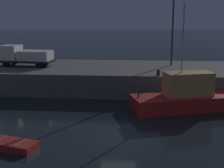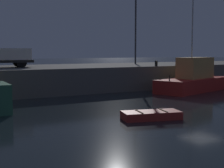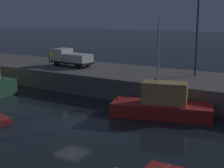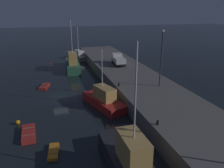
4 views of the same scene
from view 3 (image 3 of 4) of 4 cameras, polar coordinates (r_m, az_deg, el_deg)
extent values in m
plane|color=black|center=(29.10, -6.81, -6.92)|extent=(320.00, 320.00, 0.00)
cube|color=#5B5956|center=(40.50, 5.98, 0.11)|extent=(75.30, 10.53, 2.33)
cube|color=red|center=(31.49, 8.31, -4.33)|extent=(9.56, 5.59, 1.24)
cube|color=tan|center=(31.07, 8.82, -1.50)|extent=(4.36, 2.99, 1.99)
cylinder|color=silver|center=(30.51, 7.76, 5.57)|extent=(0.14, 0.14, 5.65)
cylinder|color=#262626|center=(32.00, 0.93, -2.34)|extent=(0.10, 0.10, 0.50)
cylinder|color=#262626|center=(40.48, -17.81, 0.91)|extent=(0.10, 0.10, 0.50)
cube|color=olive|center=(30.98, -18.27, -5.37)|extent=(0.40, 1.20, 0.04)
cylinder|color=#38383D|center=(39.43, 14.04, 7.68)|extent=(0.20, 0.20, 8.80)
cylinder|color=black|center=(46.68, -9.22, 3.57)|extent=(0.92, 0.35, 0.90)
cylinder|color=black|center=(47.99, -7.61, 3.84)|extent=(0.92, 0.35, 0.90)
cylinder|color=black|center=(44.00, -5.73, 3.17)|extent=(0.92, 0.35, 0.90)
cylinder|color=black|center=(45.38, -4.12, 3.46)|extent=(0.92, 0.35, 0.90)
cube|color=black|center=(45.97, -6.71, 3.67)|extent=(6.20, 2.73, 0.25)
cube|color=silver|center=(47.11, -8.34, 4.96)|extent=(2.11, 2.39, 1.60)
cube|color=silver|center=(45.14, -5.73, 4.38)|extent=(3.67, 2.52, 1.04)
cylinder|color=black|center=(49.85, -10.47, 4.00)|extent=(0.14, 0.14, 0.83)
cylinder|color=black|center=(49.83, -10.09, 4.01)|extent=(0.14, 0.14, 0.83)
cylinder|color=yellow|center=(49.75, -10.31, 4.87)|extent=(0.45, 0.45, 0.69)
sphere|color=tan|center=(49.70, -10.33, 5.40)|extent=(0.20, 0.20, 0.20)
cylinder|color=black|center=(34.65, 7.34, 0.53)|extent=(0.28, 0.28, 0.54)
camera|label=1|loc=(16.45, -51.55, 2.65)|focal=49.77mm
camera|label=2|loc=(35.85, -51.07, -1.47)|focal=54.72mm
camera|label=4|loc=(28.55, 79.49, 13.34)|focal=36.32mm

